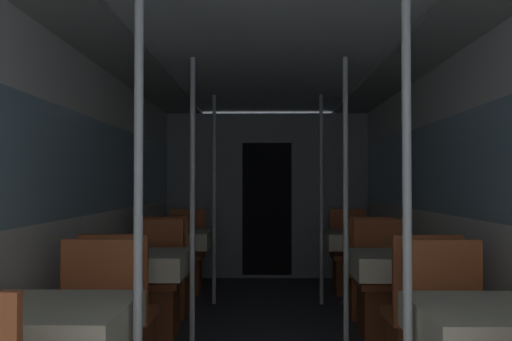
# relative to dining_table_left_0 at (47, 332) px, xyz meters

# --- Properties ---
(wall_left) EXTENTS (0.05, 8.44, 2.14)m
(wall_left) POSITION_rel_dining_table_left_0_xyz_m (-0.41, 1.85, 0.49)
(wall_left) COLOR silver
(wall_left) RESTS_ON ground_plane
(wall_right) EXTENTS (0.05, 8.44, 2.14)m
(wall_right) POSITION_rel_dining_table_left_0_xyz_m (2.26, 1.85, 0.49)
(wall_right) COLOR silver
(wall_right) RESTS_ON ground_plane
(ceiling_panel) EXTENTS (2.67, 8.44, 0.07)m
(ceiling_panel) POSITION_rel_dining_table_left_0_xyz_m (0.92, 1.85, 1.56)
(ceiling_panel) COLOR silver
(ceiling_panel) RESTS_ON wall_left
(bulkhead_far) EXTENTS (2.62, 0.09, 2.14)m
(bulkhead_far) POSITION_rel_dining_table_left_0_xyz_m (0.92, 5.12, 0.44)
(bulkhead_far) COLOR gray
(bulkhead_far) RESTS_ON ground_plane
(dining_table_left_0) EXTENTS (0.67, 0.67, 0.74)m
(dining_table_left_0) POSITION_rel_dining_table_left_0_xyz_m (0.00, 0.00, 0.00)
(dining_table_left_0) COLOR #4C4C51
(dining_table_left_0) RESTS_ON ground_plane
(support_pole_left_0) EXTENTS (0.04, 0.04, 2.14)m
(support_pole_left_0) POSITION_rel_dining_table_left_0_xyz_m (0.37, 0.00, 0.44)
(support_pole_left_0) COLOR silver
(support_pole_left_0) RESTS_ON ground_plane
(dining_table_left_1) EXTENTS (0.67, 0.67, 0.74)m
(dining_table_left_1) POSITION_rel_dining_table_left_0_xyz_m (0.00, 1.75, 0.00)
(dining_table_left_1) COLOR #4C4C51
(dining_table_left_1) RESTS_ON ground_plane
(chair_left_near_1) EXTENTS (0.41, 0.41, 0.93)m
(chair_left_near_1) POSITION_rel_dining_table_left_0_xyz_m (-0.00, 1.18, -0.34)
(chair_left_near_1) COLOR brown
(chair_left_near_1) RESTS_ON ground_plane
(chair_left_far_1) EXTENTS (0.41, 0.41, 0.93)m
(chair_left_far_1) POSITION_rel_dining_table_left_0_xyz_m (-0.00, 2.33, -0.34)
(chair_left_far_1) COLOR brown
(chair_left_far_1) RESTS_ON ground_plane
(support_pole_left_1) EXTENTS (0.04, 0.04, 2.14)m
(support_pole_left_1) POSITION_rel_dining_table_left_0_xyz_m (0.37, 1.75, 0.44)
(support_pole_left_1) COLOR silver
(support_pole_left_1) RESTS_ON ground_plane
(dining_table_left_2) EXTENTS (0.67, 0.67, 0.74)m
(dining_table_left_2) POSITION_rel_dining_table_left_0_xyz_m (0.00, 3.51, 0.00)
(dining_table_left_2) COLOR #4C4C51
(dining_table_left_2) RESTS_ON ground_plane
(chair_left_near_2) EXTENTS (0.41, 0.41, 0.93)m
(chair_left_near_2) POSITION_rel_dining_table_left_0_xyz_m (-0.00, 2.93, -0.34)
(chair_left_near_2) COLOR brown
(chair_left_near_2) RESTS_ON ground_plane
(chair_left_far_2) EXTENTS (0.41, 0.41, 0.93)m
(chair_left_far_2) POSITION_rel_dining_table_left_0_xyz_m (-0.00, 4.09, -0.34)
(chair_left_far_2) COLOR brown
(chair_left_far_2) RESTS_ON ground_plane
(support_pole_left_2) EXTENTS (0.04, 0.04, 2.14)m
(support_pole_left_2) POSITION_rel_dining_table_left_0_xyz_m (0.37, 3.51, 0.44)
(support_pole_left_2) COLOR silver
(support_pole_left_2) RESTS_ON ground_plane
(dining_table_right_0) EXTENTS (0.67, 0.67, 0.74)m
(dining_table_right_0) POSITION_rel_dining_table_left_0_xyz_m (1.85, 0.00, 0.00)
(dining_table_right_0) COLOR #4C4C51
(dining_table_right_0) RESTS_ON ground_plane
(support_pole_right_0) EXTENTS (0.04, 0.04, 2.14)m
(support_pole_right_0) POSITION_rel_dining_table_left_0_xyz_m (1.47, 0.00, 0.44)
(support_pole_right_0) COLOR silver
(support_pole_right_0) RESTS_ON ground_plane
(dining_table_right_1) EXTENTS (0.67, 0.67, 0.74)m
(dining_table_right_1) POSITION_rel_dining_table_left_0_xyz_m (1.85, 1.75, 0.00)
(dining_table_right_1) COLOR #4C4C51
(dining_table_right_1) RESTS_ON ground_plane
(chair_right_near_1) EXTENTS (0.41, 0.41, 0.93)m
(chair_right_near_1) POSITION_rel_dining_table_left_0_xyz_m (1.85, 1.18, -0.34)
(chair_right_near_1) COLOR brown
(chair_right_near_1) RESTS_ON ground_plane
(chair_right_far_1) EXTENTS (0.41, 0.41, 0.93)m
(chair_right_far_1) POSITION_rel_dining_table_left_0_xyz_m (1.85, 2.33, -0.34)
(chair_right_far_1) COLOR brown
(chair_right_far_1) RESTS_ON ground_plane
(support_pole_right_1) EXTENTS (0.04, 0.04, 2.14)m
(support_pole_right_1) POSITION_rel_dining_table_left_0_xyz_m (1.47, 1.75, 0.44)
(support_pole_right_1) COLOR silver
(support_pole_right_1) RESTS_ON ground_plane
(dining_table_right_2) EXTENTS (0.67, 0.67, 0.74)m
(dining_table_right_2) POSITION_rel_dining_table_left_0_xyz_m (1.85, 3.51, 0.00)
(dining_table_right_2) COLOR #4C4C51
(dining_table_right_2) RESTS_ON ground_plane
(chair_right_near_2) EXTENTS (0.41, 0.41, 0.93)m
(chair_right_near_2) POSITION_rel_dining_table_left_0_xyz_m (1.85, 2.93, -0.34)
(chair_right_near_2) COLOR brown
(chair_right_near_2) RESTS_ON ground_plane
(chair_right_far_2) EXTENTS (0.41, 0.41, 0.93)m
(chair_right_far_2) POSITION_rel_dining_table_left_0_xyz_m (1.85, 4.09, -0.34)
(chair_right_far_2) COLOR brown
(chair_right_far_2) RESTS_ON ground_plane
(support_pole_right_2) EXTENTS (0.04, 0.04, 2.14)m
(support_pole_right_2) POSITION_rel_dining_table_left_0_xyz_m (1.47, 3.51, 0.44)
(support_pole_right_2) COLOR silver
(support_pole_right_2) RESTS_ON ground_plane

